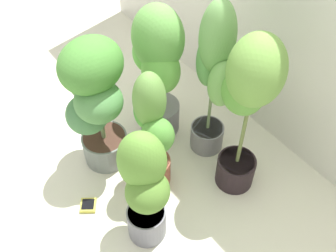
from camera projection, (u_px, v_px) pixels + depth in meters
name	position (u px, v px, depth m)	size (l,w,h in m)	color
ground_plane	(142.00, 184.00, 2.15)	(8.00, 8.00, 0.00)	silver
potted_plant_front_right	(144.00, 183.00, 1.66)	(0.32, 0.27, 0.73)	slate
potted_plant_front_left	(95.00, 97.00, 1.93)	(0.43, 0.41, 0.81)	slate
potted_plant_back_center	(214.00, 75.00, 1.95)	(0.35, 0.25, 0.96)	gray
potted_plant_back_left	(158.00, 63.00, 2.09)	(0.39, 0.33, 0.84)	slate
potted_plant_back_right	(248.00, 98.00, 1.74)	(0.39, 0.38, 0.95)	black
potted_plant_center	(152.00, 131.00, 1.88)	(0.33, 0.24, 0.75)	brown
hygrometer_box	(88.00, 205.00, 2.05)	(0.11, 0.11, 0.03)	#D2CA48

